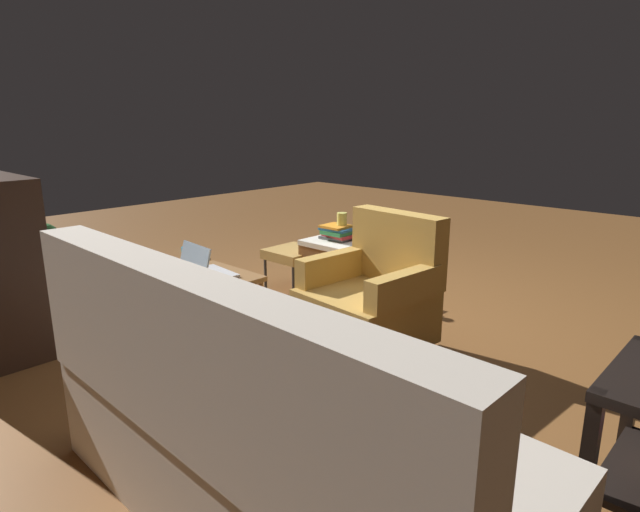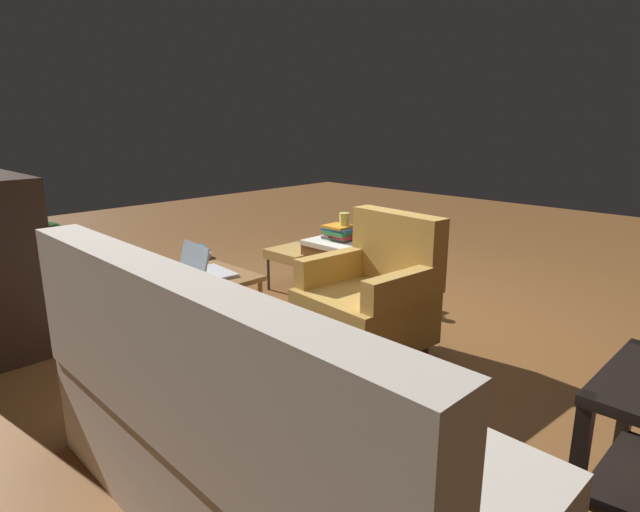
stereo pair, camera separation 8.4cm
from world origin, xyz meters
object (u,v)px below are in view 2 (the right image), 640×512
laptop (205,268)px  pet_bowl_steel (202,256)px  book_stack_hamper (340,232)px  pet_bowl_teal (197,248)px  tv_remote (337,235)px  wicker_hamper (339,268)px  ottoman (296,254)px  couch (258,439)px  laptop_desk (211,283)px  yellow_mug (344,219)px  armchair (371,298)px  potted_plant (49,246)px

laptop → pet_bowl_steel: laptop is taller
book_stack_hamper → pet_bowl_teal: book_stack_hamper is taller
tv_remote → wicker_hamper: bearing=152.6°
wicker_hamper → ottoman: bearing=17.6°
couch → tv_remote: 2.65m
couch → ottoman: bearing=-46.2°
ottoman → pet_bowl_steel: bearing=-1.1°
tv_remote → ottoman: tv_remote is taller
laptop_desk → ottoman: bearing=-68.8°
yellow_mug → laptop: bearing=91.6°
yellow_mug → pet_bowl_teal: bearing=-0.3°
wicker_hamper → ottoman: size_ratio=1.20×
laptop → pet_bowl_teal: size_ratio=1.72×
couch → book_stack_hamper: (1.47, -2.05, 0.21)m
couch → wicker_hamper: couch is taller
couch → book_stack_hamper: size_ratio=6.92×
laptop_desk → tv_remote: (0.17, -1.36, 0.07)m
book_stack_hamper → pet_bowl_teal: bearing=-1.1°
wicker_hamper → pet_bowl_teal: wicker_hamper is taller
couch → armchair: size_ratio=2.21×
wicker_hamper → pet_bowl_teal: 2.19m
couch → armchair: (0.60, -1.38, 0.04)m
armchair → pet_bowl_steel: armchair is taller
wicker_hamper → potted_plant: 2.60m
laptop → laptop_desk: bearing=-95.6°
book_stack_hamper → couch: bearing=125.6°
tv_remote → book_stack_hamper: bearing=153.9°
laptop_desk → potted_plant: potted_plant is taller
couch → potted_plant: couch is taller
armchair → tv_remote: 1.23m
armchair → pet_bowl_teal: 3.14m
armchair → laptop_desk: (0.80, 0.61, 0.06)m
armchair → laptop_desk: bearing=37.5°
armchair → wicker_hamper: size_ratio=1.81×
tv_remote → pet_bowl_teal: tv_remote is taller
laptop_desk → pet_bowl_teal: (2.25, -1.32, -0.40)m
couch → laptop_desk: (1.40, -0.77, 0.10)m
laptop_desk → book_stack_hamper: (0.07, -1.28, 0.12)m
couch → pet_bowl_teal: (3.64, -2.09, -0.30)m
armchair → ottoman: 1.36m
tv_remote → yellow_mug: bearing=169.9°
laptop → ottoman: laptop is taller
book_stack_hamper → pet_bowl_steel: 1.94m
couch → laptop_desk: size_ratio=3.43×
laptop_desk → laptop: 0.11m
laptop_desk → pet_bowl_steel: size_ratio=2.80×
laptop → pet_bowl_teal: 2.67m
armchair → pet_bowl_teal: armchair is taller
laptop_desk → pet_bowl_steel: 2.30m
laptop → tv_remote: bearing=-83.3°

